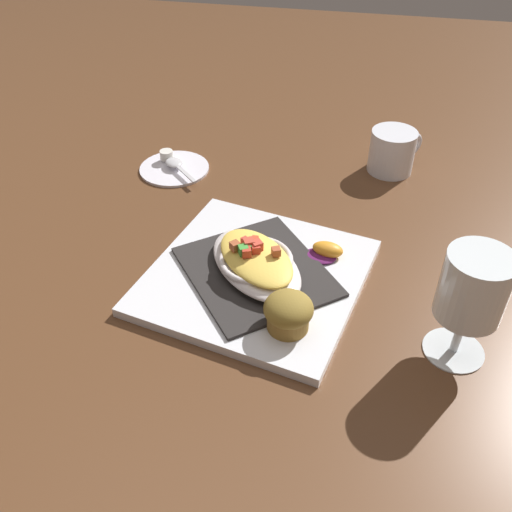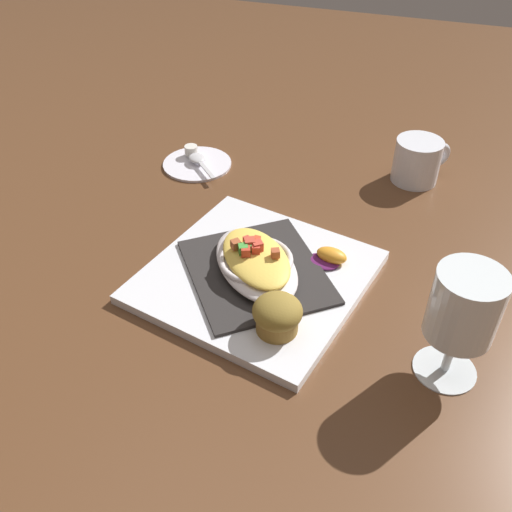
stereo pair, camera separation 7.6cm
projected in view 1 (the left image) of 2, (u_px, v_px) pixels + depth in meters
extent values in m
plane|color=brown|center=(256.00, 280.00, 0.79)|extent=(2.60, 2.60, 0.00)
cube|color=white|center=(256.00, 277.00, 0.79)|extent=(0.34, 0.34, 0.01)
cube|color=#2D2A29|center=(256.00, 271.00, 0.78)|extent=(0.26, 0.26, 0.01)
ellipsoid|color=silver|center=(256.00, 264.00, 0.77)|extent=(0.19, 0.19, 0.02)
torus|color=silver|center=(256.00, 259.00, 0.77)|extent=(0.14, 0.14, 0.01)
ellipsoid|color=#F3CA52|center=(256.00, 257.00, 0.77)|extent=(0.16, 0.15, 0.02)
cube|color=red|center=(246.00, 252.00, 0.75)|extent=(0.02, 0.02, 0.01)
cube|color=#DA422E|center=(254.00, 249.00, 0.76)|extent=(0.01, 0.01, 0.01)
cube|color=#D8482A|center=(255.00, 240.00, 0.77)|extent=(0.01, 0.01, 0.01)
cube|color=#D04935|center=(249.00, 244.00, 0.76)|extent=(0.02, 0.02, 0.01)
cube|color=#4E9D3C|center=(248.00, 247.00, 0.76)|extent=(0.01, 0.01, 0.01)
cube|color=#B4512F|center=(276.00, 250.00, 0.75)|extent=(0.01, 0.01, 0.01)
cube|color=green|center=(243.00, 250.00, 0.75)|extent=(0.02, 0.02, 0.01)
cube|color=#AD5530|center=(236.00, 244.00, 0.76)|extent=(0.02, 0.02, 0.01)
cube|color=#BB4E2E|center=(257.00, 247.00, 0.76)|extent=(0.01, 0.01, 0.01)
cube|color=#D74836|center=(255.00, 245.00, 0.76)|extent=(0.02, 0.02, 0.01)
cube|color=#D03B33|center=(245.00, 241.00, 0.77)|extent=(0.01, 0.01, 0.01)
cylinder|color=olive|center=(288.00, 320.00, 0.70)|extent=(0.05, 0.05, 0.02)
ellipsoid|color=olive|center=(289.00, 309.00, 0.68)|extent=(0.06, 0.06, 0.04)
ellipsoid|color=#4C0F23|center=(289.00, 304.00, 0.68)|extent=(0.02, 0.02, 0.01)
ellipsoid|color=#5B1B55|center=(320.00, 256.00, 0.81)|extent=(0.04, 0.05, 0.01)
ellipsoid|color=orange|center=(328.00, 249.00, 0.81)|extent=(0.03, 0.05, 0.02)
cylinder|color=white|center=(392.00, 151.00, 1.00)|extent=(0.08, 0.08, 0.08)
torus|color=white|center=(412.00, 144.00, 1.02)|extent=(0.04, 0.04, 0.05)
cylinder|color=#4C2D14|center=(390.00, 161.00, 1.01)|extent=(0.07, 0.07, 0.03)
cylinder|color=white|center=(453.00, 350.00, 0.69)|extent=(0.07, 0.07, 0.00)
cylinder|color=white|center=(459.00, 331.00, 0.67)|extent=(0.01, 0.01, 0.06)
cylinder|color=white|center=(474.00, 286.00, 0.62)|extent=(0.08, 0.08, 0.08)
cylinder|color=silver|center=(470.00, 300.00, 0.64)|extent=(0.06, 0.06, 0.04)
cylinder|color=white|center=(174.00, 167.00, 1.02)|extent=(0.13, 0.13, 0.01)
ellipsoid|color=silver|center=(174.00, 163.00, 1.02)|extent=(0.05, 0.05, 0.01)
cube|color=silver|center=(186.00, 174.00, 0.99)|extent=(0.05, 0.05, 0.00)
cylinder|color=silver|center=(167.00, 155.00, 1.03)|extent=(0.02, 0.02, 0.02)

